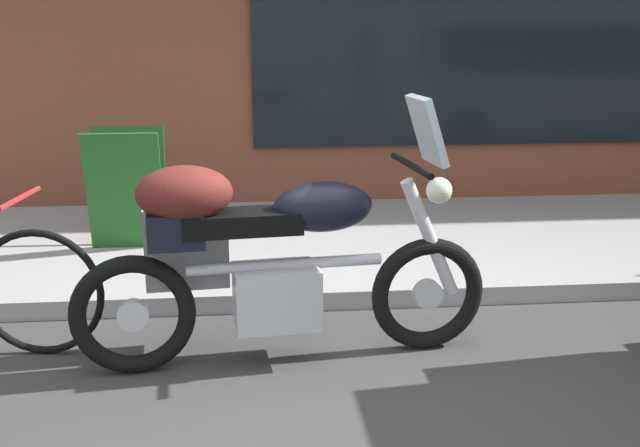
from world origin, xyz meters
TOP-DOWN VIEW (x-y plane):
  - ground_plane at (0.00, 0.00)m, footprint 80.00×80.00m
  - touring_motorcycle at (-0.27, 0.43)m, footprint 2.21×0.62m
  - sandwich_board_sign at (-1.24, 2.27)m, footprint 0.55×0.40m

SIDE VIEW (x-z plane):
  - ground_plane at x=0.00m, z-range 0.00..0.00m
  - sandwich_board_sign at x=-1.24m, z-range 0.12..1.01m
  - touring_motorcycle at x=-0.27m, z-range -0.09..1.30m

